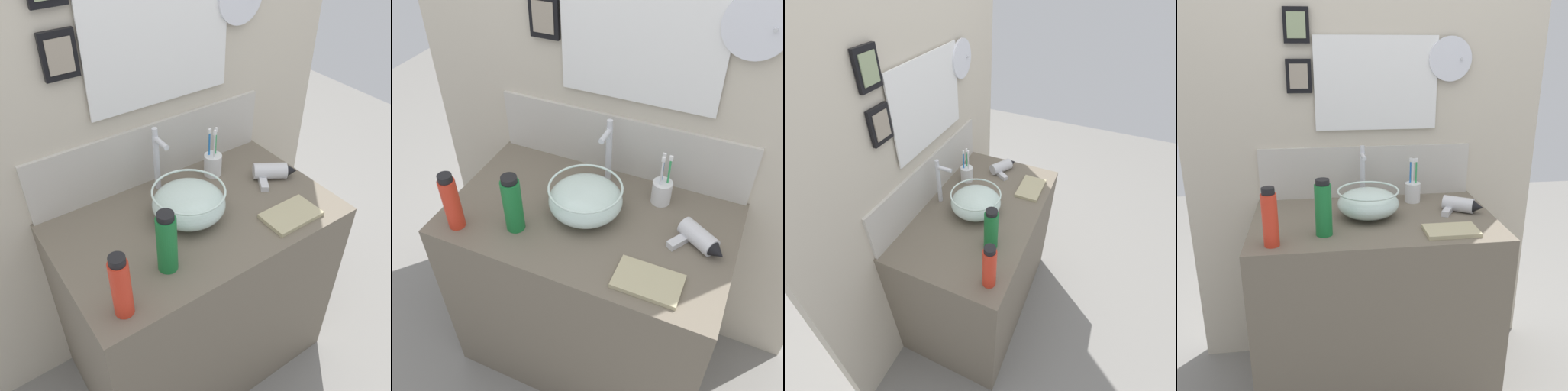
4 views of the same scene
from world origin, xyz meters
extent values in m
plane|color=gray|center=(0.00, 0.00, 0.00)|extent=(6.00, 6.00, 0.00)
cube|color=#6B6051|center=(0.00, 0.00, 0.42)|extent=(1.02, 0.60, 0.85)
cube|color=beige|center=(0.00, 0.33, 1.21)|extent=(1.68, 0.06, 2.41)
cube|color=beige|center=(0.00, 0.29, 0.97)|extent=(1.00, 0.02, 0.24)
cube|color=white|center=(0.05, 0.29, 1.38)|extent=(0.49, 0.01, 0.35)
cube|color=white|center=(0.05, 0.29, 1.38)|extent=(0.55, 0.01, 0.41)
cylinder|color=silver|center=(0.38, 0.28, 1.48)|extent=(0.20, 0.01, 0.20)
cylinder|color=silver|center=(0.43, 0.29, 1.48)|extent=(0.01, 0.06, 0.01)
cube|color=black|center=(-0.29, 0.29, 1.41)|extent=(0.11, 0.02, 0.14)
cube|color=gray|center=(-0.29, 0.28, 1.41)|extent=(0.08, 0.01, 0.10)
ellipsoid|color=silver|center=(-0.02, 0.02, 0.91)|extent=(0.26, 0.26, 0.12)
torus|color=silver|center=(-0.02, 0.02, 0.96)|extent=(0.26, 0.26, 0.01)
torus|color=#B2B7BC|center=(-0.02, 0.02, 0.85)|extent=(0.10, 0.10, 0.01)
cylinder|color=silver|center=(-0.02, 0.23, 0.96)|extent=(0.02, 0.02, 0.23)
cylinder|color=silver|center=(-0.02, 0.19, 1.07)|extent=(0.02, 0.08, 0.02)
cylinder|color=silver|center=(-0.02, 0.23, 1.09)|extent=(0.02, 0.02, 0.03)
cylinder|color=silver|center=(0.38, 0.03, 0.88)|extent=(0.15, 0.12, 0.07)
cone|color=black|center=(0.45, -0.01, 0.88)|extent=(0.07, 0.07, 0.06)
cube|color=silver|center=(0.32, 0.01, 0.86)|extent=(0.07, 0.09, 0.02)
cylinder|color=white|center=(0.20, 0.18, 0.89)|extent=(0.07, 0.07, 0.09)
cylinder|color=green|center=(0.22, 0.19, 0.94)|extent=(0.01, 0.01, 0.18)
cube|color=white|center=(0.22, 0.19, 1.04)|extent=(0.01, 0.01, 0.02)
cylinder|color=blue|center=(0.19, 0.19, 0.94)|extent=(0.01, 0.01, 0.18)
cube|color=white|center=(0.19, 0.19, 1.04)|extent=(0.01, 0.01, 0.02)
cylinder|color=white|center=(0.20, 0.17, 0.95)|extent=(0.01, 0.01, 0.19)
cube|color=white|center=(0.20, 0.17, 1.05)|extent=(0.01, 0.01, 0.02)
cylinder|color=#197233|center=(-0.21, -0.15, 0.95)|extent=(0.06, 0.06, 0.20)
cylinder|color=black|center=(-0.21, -0.15, 1.06)|extent=(0.05, 0.05, 0.02)
cylinder|color=red|center=(-0.40, -0.22, 0.95)|extent=(0.06, 0.06, 0.20)
cylinder|color=black|center=(-0.40, -0.22, 1.06)|extent=(0.05, 0.05, 0.02)
cube|color=tan|center=(0.28, -0.19, 0.86)|extent=(0.21, 0.13, 0.02)
camera|label=1|loc=(-0.68, -0.97, 1.88)|focal=40.00mm
camera|label=2|loc=(0.44, -1.01, 1.92)|focal=40.00mm
camera|label=3|loc=(-1.10, -0.49, 1.94)|focal=28.00mm
camera|label=4|loc=(-0.23, -1.69, 1.53)|focal=40.00mm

